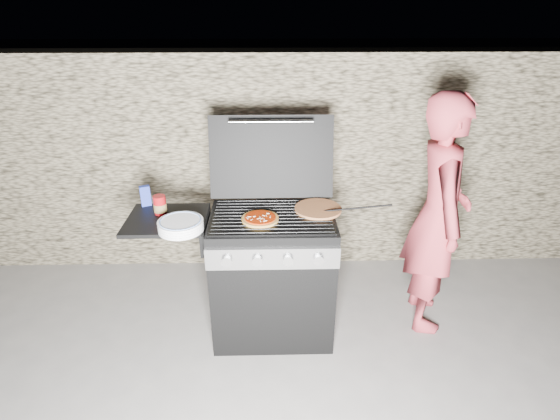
{
  "coord_description": "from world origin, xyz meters",
  "views": [
    {
      "loc": [
        -0.01,
        -2.48,
        2.16
      ],
      "look_at": [
        0.05,
        0.0,
        0.95
      ],
      "focal_mm": 28.0,
      "sensor_mm": 36.0,
      "label": 1
    }
  ],
  "objects_px": {
    "person": "(438,216)",
    "sauce_jar": "(160,205)",
    "pizza_topped": "(260,218)",
    "gas_grill": "(236,276)"
  },
  "relations": [
    {
      "from": "person",
      "to": "sauce_jar",
      "type": "bearing_deg",
      "value": 99.36
    },
    {
      "from": "person",
      "to": "pizza_topped",
      "type": "bearing_deg",
      "value": 106.21
    },
    {
      "from": "pizza_topped",
      "to": "person",
      "type": "bearing_deg",
      "value": 8.42
    },
    {
      "from": "gas_grill",
      "to": "pizza_topped",
      "type": "xyz_separation_m",
      "value": [
        0.17,
        -0.06,
        0.47
      ]
    },
    {
      "from": "sauce_jar",
      "to": "person",
      "type": "bearing_deg",
      "value": 1.57
    },
    {
      "from": "person",
      "to": "gas_grill",
      "type": "bearing_deg",
      "value": 102.66
    },
    {
      "from": "gas_grill",
      "to": "pizza_topped",
      "type": "height_order",
      "value": "pizza_topped"
    },
    {
      "from": "gas_grill",
      "to": "person",
      "type": "bearing_deg",
      "value": 4.87
    },
    {
      "from": "pizza_topped",
      "to": "person",
      "type": "height_order",
      "value": "person"
    },
    {
      "from": "pizza_topped",
      "to": "person",
      "type": "relative_size",
      "value": 0.14
    }
  ]
}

